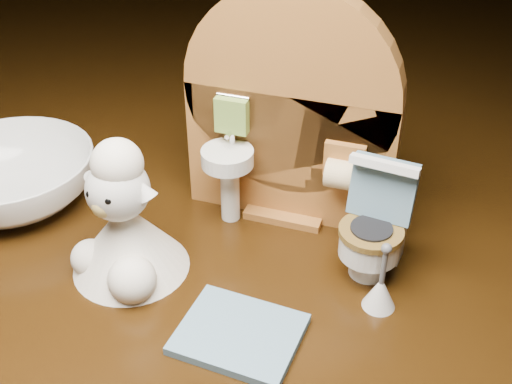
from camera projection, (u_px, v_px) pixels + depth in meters
backdrop_panel at (289, 123)px, 0.38m from camera, size 0.13×0.05×0.15m
toy_toilet at (375, 231)px, 0.36m from camera, size 0.04×0.05×0.07m
bath_mat at (239, 334)px, 0.33m from camera, size 0.06×0.05×0.00m
toilet_brush at (380, 290)px, 0.34m from camera, size 0.02×0.02×0.04m
plush_lamb at (124, 228)px, 0.36m from camera, size 0.07×0.07×0.09m
ceramic_bowl at (12, 179)px, 0.42m from camera, size 0.14×0.14×0.03m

